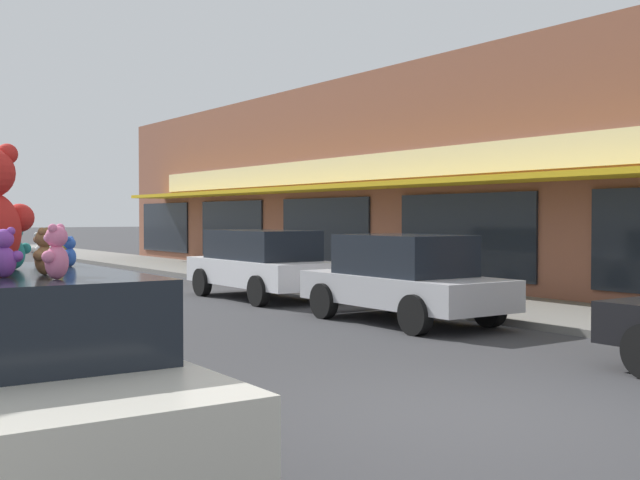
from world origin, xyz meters
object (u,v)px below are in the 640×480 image
teddy_bear_pink (56,253)px  teddy_bear_yellow (64,253)px  teddy_bear_purple (4,253)px  teddy_bear_white (41,248)px  parked_car_far_right (261,262)px  teddy_bear_teal (13,246)px  parked_car_far_center (403,277)px  teddy_bear_brown (44,252)px  teddy_bear_blue (70,252)px  plush_art_car (15,366)px

teddy_bear_pink → teddy_bear_yellow: 1.50m
teddy_bear_purple → teddy_bear_white: size_ratio=1.26×
teddy_bear_yellow → parked_car_far_right: 11.45m
teddy_bear_teal → teddy_bear_yellow: teddy_bear_teal is taller
teddy_bear_purple → parked_car_far_right: bearing=-102.1°
parked_car_far_center → teddy_bear_white: bearing=-153.9°
parked_car_far_right → parked_car_far_center: bearing=-90.0°
teddy_bear_purple → parked_car_far_center: 9.36m
teddy_bear_purple → teddy_bear_brown: bearing=-134.3°
teddy_bear_white → parked_car_far_center: bearing=-145.3°
teddy_bear_teal → teddy_bear_blue: (0.47, 0.10, -0.06)m
teddy_bear_purple → teddy_bear_brown: (0.29, 0.11, -0.00)m
teddy_bear_teal → teddy_bear_pink: teddy_bear_teal is taller
teddy_bear_teal → teddy_bear_purple: (-0.26, -0.84, -0.02)m
plush_art_car → teddy_bear_teal: teddy_bear_teal is taller
teddy_bear_purple → teddy_bear_white: bearing=-87.1°
plush_art_car → teddy_bear_yellow: bearing=48.2°
teddy_bear_yellow → teddy_bear_white: bearing=-35.5°
teddy_bear_pink → parked_car_far_center: teddy_bear_pink is taller
plush_art_car → parked_car_far_center: (7.62, 4.62, 0.03)m
teddy_bear_teal → parked_car_far_right: size_ratio=0.09×
teddy_bear_white → parked_car_far_right: teddy_bear_white is taller
teddy_bear_purple → parked_car_far_right: 12.73m
teddy_bear_blue → parked_car_far_center: 8.26m
teddy_bear_pink → parked_car_far_right: bearing=-173.2°
plush_art_car → teddy_bear_brown: size_ratio=14.27×
teddy_bear_yellow → parked_car_far_center: teddy_bear_yellow is taller
parked_car_far_center → teddy_bear_yellow: bearing=-150.3°
teddy_bear_teal → parked_car_far_center: (7.55, 4.27, -0.84)m
teddy_bear_white → teddy_bear_blue: teddy_bear_white is taller
plush_art_car → parked_car_far_right: 12.22m
teddy_bear_pink → parked_car_far_right: 12.87m
teddy_bear_brown → parked_car_far_right: teddy_bear_brown is taller
teddy_bear_blue → teddy_bear_brown: bearing=7.9°
teddy_bear_teal → teddy_bear_purple: 0.87m
teddy_bear_pink → teddy_bear_blue: teddy_bear_pink is taller
teddy_bear_yellow → parked_car_far_right: (7.09, 8.96, -0.73)m
teddy_bear_white → teddy_bear_pink: 2.02m
teddy_bear_teal → parked_car_far_center: teddy_bear_teal is taller
teddy_bear_white → teddy_bear_yellow: teddy_bear_white is taller
teddy_bear_purple → parked_car_far_center: size_ratio=0.08×
teddy_bear_teal → parked_car_far_right: teddy_bear_teal is taller
teddy_bear_purple → teddy_bear_white: teddy_bear_purple is taller
teddy_bear_purple → teddy_bear_blue: (0.72, 0.93, -0.04)m
teddy_bear_brown → parked_car_far_right: (7.51, 9.92, -0.78)m
plush_art_car → teddy_bear_purple: 0.99m
plush_art_car → parked_car_far_right: bearing=52.2°
parked_car_far_right → teddy_bear_brown: bearing=-127.1°
teddy_bear_white → teddy_bear_pink: size_ratio=0.74×
teddy_bear_teal → teddy_bear_blue: size_ratio=1.55×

